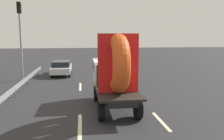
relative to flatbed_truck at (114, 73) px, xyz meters
The scene contains 10 objects.
ground_plane 1.88m from the flatbed_truck, 115.68° to the right, with size 120.00×120.00×0.00m, color #28282B.
flatbed_truck is the anchor object (origin of this frame).
distant_sedan 11.53m from the flatbed_truck, 108.28° to the left, with size 1.79×4.17×1.36m.
traffic_light 10.98m from the flatbed_truck, 128.17° to the left, with size 0.42×0.36×6.49m.
guardrail 7.60m from the flatbed_truck, 140.86° to the left, with size 0.10×15.27×0.71m.
lane_dash_left_near 3.58m from the flatbed_truck, 126.08° to the right, with size 2.94×0.16×0.01m, color beige.
lane_dash_left_far 5.93m from the flatbed_truck, 108.64° to the left, with size 2.70×0.16×0.01m, color beige.
lane_dash_right_near 3.51m from the flatbed_truck, 52.87° to the right, with size 2.38×0.16×0.01m, color beige.
lane_dash_right_far 5.99m from the flatbed_truck, 71.57° to the left, with size 2.15×0.16×0.01m, color beige.
oncoming_car 28.85m from the flatbed_truck, 81.70° to the left, with size 1.57×3.67×1.20m.
Camera 1 is at (-1.59, -11.94, 3.81)m, focal length 37.99 mm.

